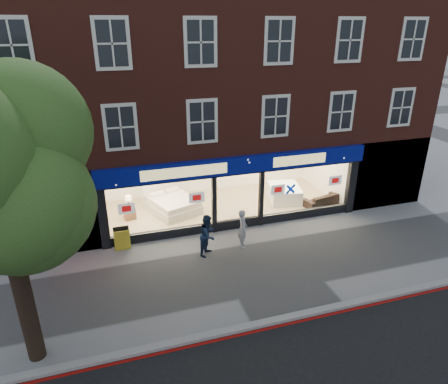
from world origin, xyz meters
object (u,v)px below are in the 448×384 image
sofa (322,199)px  pedestrian_blue (208,235)px  pedestrian_grey (243,228)px  mattress_stack (284,193)px  a_board (122,239)px  display_bed (172,203)px

sofa → pedestrian_blue: bearing=9.7°
sofa → pedestrian_blue: size_ratio=1.17×
sofa → pedestrian_grey: size_ratio=1.22×
sofa → pedestrian_blue: (-6.37, -2.50, 0.44)m
mattress_stack → pedestrian_blue: pedestrian_blue is taller
a_board → mattress_stack: bearing=15.0°
a_board → pedestrian_blue: 3.39m
a_board → pedestrian_grey: size_ratio=0.60×
a_board → pedestrian_blue: (3.13, -1.26, 0.35)m
display_bed → sofa: size_ratio=1.46×
pedestrian_grey → a_board: bearing=87.0°
display_bed → sofa: (7.03, -1.52, -0.08)m
pedestrian_grey → mattress_stack: bearing=-34.1°
a_board → pedestrian_grey: bearing=-14.9°
sofa → pedestrian_grey: pedestrian_grey is taller
display_bed → mattress_stack: display_bed is taller
display_bed → pedestrian_blue: size_ratio=1.71×
display_bed → mattress_stack: bearing=-25.1°
display_bed → pedestrian_grey: pedestrian_grey is taller
sofa → display_bed: bearing=-24.0°
display_bed → a_board: display_bed is taller
mattress_stack → sofa: size_ratio=1.08×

